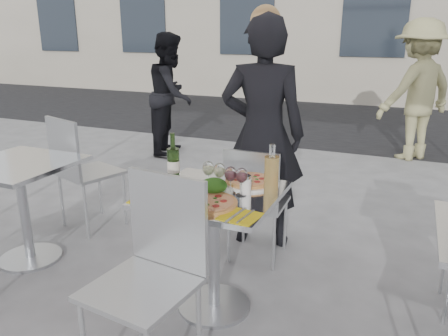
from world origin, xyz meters
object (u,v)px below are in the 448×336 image
at_px(wineglass_red_b, 242,176).
at_px(pedestrian_b, 417,91).
at_px(woman_diner, 263,135).
at_px(napkin_right, 240,216).
at_px(sugar_shaker, 246,185).
at_px(wine_bottle, 173,162).
at_px(carafe, 271,175).
at_px(side_chair_lfar, 79,165).
at_px(chair_far, 255,196).
at_px(pizza_near, 206,203).
at_px(side_table_left, 21,191).
at_px(pedestrian_a, 171,94).
at_px(napkin_left, 150,199).
at_px(chair_near, 154,261).
at_px(pizza_far, 249,181).
at_px(wineglass_red_a, 231,175).
at_px(wineglass_white_a, 208,169).
at_px(salad_plate, 214,187).
at_px(wineglass_white_b, 219,171).
at_px(main_table, 214,226).

bearing_deg(wineglass_red_b, pedestrian_b, 78.30).
height_order(woman_diner, napkin_right, woman_diner).
bearing_deg(sugar_shaker, wine_bottle, 174.92).
xyz_separation_m(carafe, wineglass_red_b, (-0.15, -0.07, -0.01)).
xyz_separation_m(side_chair_lfar, pedestrian_b, (2.49, 3.51, 0.32)).
height_order(chair_far, pizza_near, chair_far).
height_order(side_table_left, woman_diner, woman_diner).
height_order(pedestrian_a, sugar_shaker, pedestrian_a).
xyz_separation_m(sugar_shaker, napkin_left, (-0.44, -0.29, -0.05)).
bearing_deg(chair_near, wineglass_red_b, 75.08).
height_order(pizza_far, wineglass_red_a, wineglass_red_a).
distance_m(side_table_left, wineglass_red_a, 1.63).
height_order(pedestrian_a, wineglass_red_a, pedestrian_a).
relative_size(pedestrian_a, wineglass_white_a, 10.33).
distance_m(chair_far, napkin_left, 0.95).
bearing_deg(wineglass_red_b, pizza_near, -120.00).
bearing_deg(wineglass_white_a, pizza_near, -66.97).
bearing_deg(carafe, pedestrian_b, 80.17).
bearing_deg(pizza_far, side_chair_lfar, 167.29).
relative_size(pizza_near, salad_plate, 1.48).
xyz_separation_m(wine_bottle, wineglass_white_b, (0.32, -0.04, -0.00)).
xyz_separation_m(pedestrian_a, napkin_right, (2.32, -3.36, -0.06)).
bearing_deg(wineglass_red_a, pizza_far, 79.34).
height_order(woman_diner, pedestrian_a, woman_diner).
distance_m(pizza_near, wineglass_white_a, 0.29).
distance_m(sugar_shaker, wineglass_red_a, 0.10).
distance_m(pizza_far, napkin_left, 0.61).
relative_size(side_table_left, chair_near, 0.77).
xyz_separation_m(wineglass_white_a, wineglass_red_b, (0.22, -0.05, 0.00)).
bearing_deg(pedestrian_b, wineglass_red_b, 30.22).
distance_m(chair_near, woman_diner, 1.55).
bearing_deg(wineglass_white_b, napkin_left, -133.96).
bearing_deg(wine_bottle, wineglass_red_b, -8.79).
relative_size(pizza_far, wine_bottle, 1.08).
xyz_separation_m(wineglass_white_a, napkin_right, (0.32, -0.32, -0.11)).
xyz_separation_m(main_table, side_table_left, (-1.50, 0.00, 0.00)).
bearing_deg(wine_bottle, napkin_left, -83.76).
bearing_deg(napkin_right, pizza_far, 111.68).
relative_size(chair_far, wineglass_white_b, 5.47).
relative_size(chair_far, napkin_left, 4.30).
relative_size(chair_far, woman_diner, 0.49).
height_order(napkin_left, napkin_right, same).
bearing_deg(napkin_right, chair_far, 111.23).
relative_size(side_chair_lfar, wine_bottle, 3.29).
bearing_deg(pedestrian_b, salad_plate, 28.28).
height_order(main_table, woman_diner, woman_diner).
xyz_separation_m(side_table_left, pedestrian_b, (2.50, 4.09, 0.36)).
relative_size(chair_far, wineglass_red_b, 5.47).
distance_m(side_table_left, napkin_right, 1.79).
height_order(chair_far, wine_bottle, wine_bottle).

